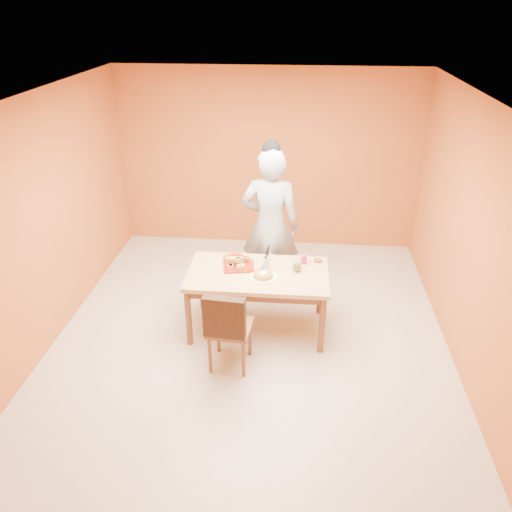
# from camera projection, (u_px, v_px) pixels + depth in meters

# --- Properties ---
(floor) EXTENTS (5.00, 5.00, 0.00)m
(floor) POSITION_uv_depth(u_px,v_px,m) (251.00, 333.00, 5.90)
(floor) COLOR beige
(floor) RESTS_ON ground
(ceiling) EXTENTS (5.00, 5.00, 0.00)m
(ceiling) POSITION_uv_depth(u_px,v_px,m) (250.00, 98.00, 4.65)
(ceiling) COLOR white
(ceiling) RESTS_ON wall_back
(wall_back) EXTENTS (4.50, 0.00, 4.50)m
(wall_back) POSITION_uv_depth(u_px,v_px,m) (268.00, 160.00, 7.48)
(wall_back) COLOR #C2632C
(wall_back) RESTS_ON floor
(wall_left) EXTENTS (0.00, 5.00, 5.00)m
(wall_left) POSITION_uv_depth(u_px,v_px,m) (47.00, 221.00, 5.46)
(wall_left) COLOR #C2632C
(wall_left) RESTS_ON floor
(wall_right) EXTENTS (0.00, 5.00, 5.00)m
(wall_right) POSITION_uv_depth(u_px,v_px,m) (470.00, 238.00, 5.09)
(wall_right) COLOR #C2632C
(wall_right) RESTS_ON floor
(dining_table) EXTENTS (1.60, 0.90, 0.76)m
(dining_table) POSITION_uv_depth(u_px,v_px,m) (258.00, 279.00, 5.70)
(dining_table) COLOR tan
(dining_table) RESTS_ON floor
(dining_chair) EXTENTS (0.48, 0.55, 0.97)m
(dining_chair) POSITION_uv_depth(u_px,v_px,m) (229.00, 326.00, 5.17)
(dining_chair) COLOR brown
(dining_chair) RESTS_ON floor
(pastry_pile) EXTENTS (0.31, 0.31, 0.10)m
(pastry_pile) POSITION_uv_depth(u_px,v_px,m) (238.00, 261.00, 5.75)
(pastry_pile) COLOR #D6B25B
(pastry_pile) RESTS_ON pastry_platter
(person) EXTENTS (0.75, 0.52, 1.99)m
(person) POSITION_uv_depth(u_px,v_px,m) (270.00, 226.00, 6.22)
(person) COLOR gray
(person) RESTS_ON floor
(pastry_platter) EXTENTS (0.41, 0.41, 0.02)m
(pastry_platter) POSITION_uv_depth(u_px,v_px,m) (238.00, 265.00, 5.78)
(pastry_platter) COLOR maroon
(pastry_platter) RESTS_ON dining_table
(red_dinner_plate) EXTENTS (0.36, 0.36, 0.02)m
(red_dinner_plate) POSITION_uv_depth(u_px,v_px,m) (235.00, 259.00, 5.92)
(red_dinner_plate) COLOR maroon
(red_dinner_plate) RESTS_ON dining_table
(white_cake_plate) EXTENTS (0.37, 0.37, 0.01)m
(white_cake_plate) POSITION_uv_depth(u_px,v_px,m) (263.00, 277.00, 5.54)
(white_cake_plate) COLOR white
(white_cake_plate) RESTS_ON dining_table
(sponge_cake) EXTENTS (0.27, 0.27, 0.05)m
(sponge_cake) POSITION_uv_depth(u_px,v_px,m) (263.00, 275.00, 5.53)
(sponge_cake) COLOR #CD7335
(sponge_cake) RESTS_ON white_cake_plate
(cake_server) EXTENTS (0.11, 0.28, 0.01)m
(cake_server) POSITION_uv_depth(u_px,v_px,m) (265.00, 265.00, 5.67)
(cake_server) COLOR silver
(cake_server) RESTS_ON sponge_cake
(egg_ornament) EXTENTS (0.13, 0.12, 0.13)m
(egg_ornament) POSITION_uv_depth(u_px,v_px,m) (297.00, 266.00, 5.64)
(egg_ornament) COLOR olive
(egg_ornament) RESTS_ON dining_table
(magenta_glass) EXTENTS (0.07, 0.07, 0.10)m
(magenta_glass) POSITION_uv_depth(u_px,v_px,m) (304.00, 259.00, 5.82)
(magenta_glass) COLOR #B41B60
(magenta_glass) RESTS_ON dining_table
(checker_tin) EXTENTS (0.12, 0.12, 0.03)m
(checker_tin) POSITION_uv_depth(u_px,v_px,m) (318.00, 260.00, 5.87)
(checker_tin) COLOR #351A0E
(checker_tin) RESTS_ON dining_table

